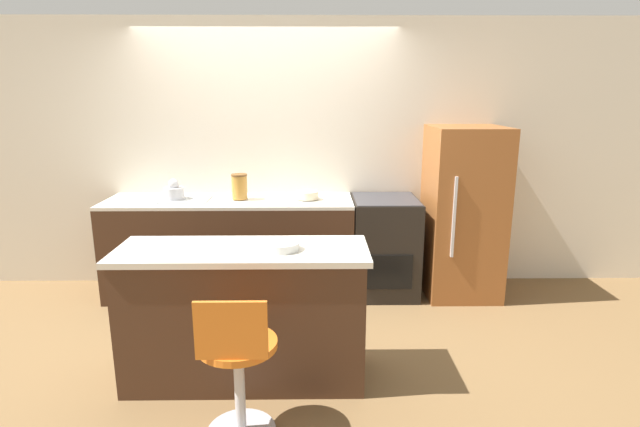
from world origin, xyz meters
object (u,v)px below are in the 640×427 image
(oven_range, at_px, (384,246))
(stool_chair, at_px, (238,369))
(refrigerator, at_px, (463,212))
(kettle, at_px, (174,191))
(mixing_bowl, at_px, (307,195))

(oven_range, height_order, stool_chair, oven_range)
(refrigerator, relative_size, stool_chair, 1.79)
(refrigerator, distance_m, stool_chair, 2.81)
(kettle, bearing_deg, stool_chair, -67.34)
(stool_chair, relative_size, kettle, 4.69)
(oven_range, xyz_separation_m, kettle, (-1.98, -0.00, 0.54))
(oven_range, height_order, mixing_bowl, mixing_bowl)
(stool_chair, bearing_deg, oven_range, 62.59)
(oven_range, bearing_deg, refrigerator, -1.17)
(oven_range, relative_size, kettle, 4.89)
(refrigerator, bearing_deg, stool_chair, -131.08)
(stool_chair, relative_size, mixing_bowl, 4.37)
(refrigerator, bearing_deg, oven_range, 178.83)
(refrigerator, height_order, mixing_bowl, refrigerator)
(stool_chair, height_order, mixing_bowl, mixing_bowl)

